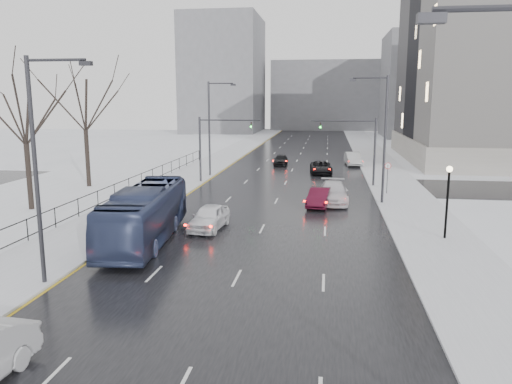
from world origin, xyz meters
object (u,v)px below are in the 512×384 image
at_px(bus, 145,214).
at_px(sedan_right_distant, 353,159).
at_px(streetlight_l_far, 211,124).
at_px(mast_signal_right, 363,144).
at_px(no_uturn_sign, 388,169).
at_px(sedan_right_far, 333,192).
at_px(tree_park_e, 89,187).
at_px(lamppost_r_mid, 448,192).
at_px(streetlight_l_near, 40,161).
at_px(tree_park_d, 32,210).
at_px(sedan_right_near, 319,197).
at_px(sedan_right_cross, 321,167).
at_px(sedan_center_far, 281,160).
at_px(streetlight_r_mid, 382,133).
at_px(sedan_center_near, 209,217).
at_px(mast_signal_left, 211,142).

height_order(bus, sedan_right_distant, bus).
distance_m(streetlight_l_far, mast_signal_right, 16.07).
relative_size(no_uturn_sign, sedan_right_far, 0.48).
relative_size(tree_park_e, bus, 1.17).
relative_size(tree_park_e, lamppost_r_mid, 3.15).
distance_m(streetlight_l_near, streetlight_l_far, 32.00).
relative_size(streetlight_l_far, no_uturn_sign, 3.70).
distance_m(tree_park_d, sedan_right_near, 21.76).
height_order(tree_park_d, sedan_right_far, tree_park_d).
bearing_deg(sedan_right_far, sedan_right_near, -124.66).
height_order(sedan_right_cross, sedan_center_far, sedan_right_cross).
relative_size(streetlight_r_mid, sedan_right_far, 1.76).
distance_m(streetlight_l_near, sedan_center_far, 43.02).
bearing_deg(sedan_right_near, tree_park_e, 173.03).
distance_m(streetlight_r_mid, lamppost_r_mid, 10.73).
bearing_deg(sedan_right_distant, sedan_center_near, -113.29).
height_order(streetlight_l_far, sedan_center_near, streetlight_l_far).
relative_size(mast_signal_right, sedan_right_distant, 1.32).
relative_size(mast_signal_left, sedan_center_near, 1.44).
distance_m(tree_park_d, sedan_right_distant, 38.56).
height_order(tree_park_e, streetlight_l_far, streetlight_l_far).
xyz_separation_m(bus, sedan_right_distant, (13.55, 36.04, -0.80)).
xyz_separation_m(mast_signal_left, sedan_right_distant, (14.53, 15.34, -3.26)).
distance_m(streetlight_r_mid, sedan_right_near, 6.94).
bearing_deg(streetlight_r_mid, tree_park_d, -166.99).
xyz_separation_m(tree_park_d, sedan_right_near, (21.30, 4.37, 0.75)).
xyz_separation_m(mast_signal_right, sedan_right_far, (-2.76, -8.06, -3.24)).
xyz_separation_m(sedan_right_near, sedan_right_distant, (3.70, 24.98, 0.10)).
bearing_deg(sedan_center_near, sedan_right_cross, 79.74).
bearing_deg(bus, tree_park_e, 119.60).
height_order(mast_signal_right, sedan_right_distant, mast_signal_right).
bearing_deg(sedan_center_near, lamppost_r_mid, 2.65).
relative_size(tree_park_e, streetlight_r_mid, 1.35).
relative_size(mast_signal_left, sedan_right_cross, 1.32).
relative_size(tree_park_e, sedan_right_far, 2.38).
bearing_deg(lamppost_r_mid, streetlight_l_near, -152.45).
relative_size(no_uturn_sign, sedan_right_near, 0.63).
xyz_separation_m(streetlight_l_near, sedan_center_far, (6.42, 42.25, -4.90)).
height_order(bus, sedan_center_near, bus).
xyz_separation_m(streetlight_l_far, mast_signal_left, (0.84, -4.00, -1.51)).
bearing_deg(sedan_center_near, bus, -128.85).
height_order(tree_park_d, bus, tree_park_d).
relative_size(tree_park_d, mast_signal_right, 1.92).
distance_m(tree_park_d, bus, 13.37).
bearing_deg(sedan_right_near, streetlight_l_far, 138.14).
height_order(sedan_right_near, sedan_center_far, sedan_right_near).
relative_size(sedan_right_cross, sedan_center_far, 1.24).
bearing_deg(mast_signal_left, mast_signal_right, 0.00).
relative_size(mast_signal_left, no_uturn_sign, 2.41).
xyz_separation_m(streetlight_l_far, mast_signal_right, (15.49, -4.00, -1.51)).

